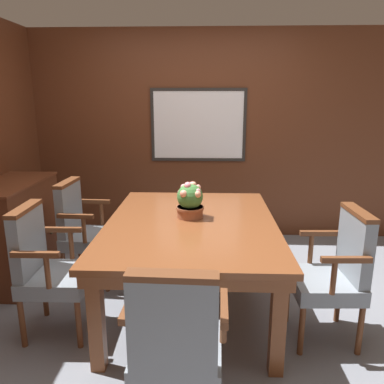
{
  "coord_description": "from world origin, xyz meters",
  "views": [
    {
      "loc": [
        0.13,
        -2.72,
        1.7
      ],
      "look_at": [
        0.01,
        0.24,
        0.94
      ],
      "focal_mm": 35.0,
      "sensor_mm": 36.0,
      "label": 1
    }
  ],
  "objects_px": {
    "chair_head_near": "(176,343)",
    "sideboard_cabinet": "(15,231)",
    "dining_table": "(191,232)",
    "potted_plant": "(190,201)",
    "chair_left_near": "(46,265)",
    "chair_right_near": "(336,270)",
    "chair_left_far": "(83,227)"
  },
  "relations": [
    {
      "from": "chair_left_far",
      "to": "chair_left_near",
      "type": "xyz_separation_m",
      "value": [
        -0.01,
        -0.79,
        0.0
      ]
    },
    {
      "from": "chair_head_near",
      "to": "chair_left_near",
      "type": "bearing_deg",
      "value": -38.11
    },
    {
      "from": "dining_table",
      "to": "chair_right_near",
      "type": "xyz_separation_m",
      "value": [
        1.02,
        -0.4,
        -0.12
      ]
    },
    {
      "from": "dining_table",
      "to": "potted_plant",
      "type": "distance_m",
      "value": 0.25
    },
    {
      "from": "chair_head_near",
      "to": "chair_left_far",
      "type": "xyz_separation_m",
      "value": [
        -0.99,
        1.63,
        0.0
      ]
    },
    {
      "from": "potted_plant",
      "to": "chair_right_near",
      "type": "bearing_deg",
      "value": -25.79
    },
    {
      "from": "chair_right_near",
      "to": "potted_plant",
      "type": "height_order",
      "value": "potted_plant"
    },
    {
      "from": "potted_plant",
      "to": "dining_table",
      "type": "bearing_deg",
      "value": -82.92
    },
    {
      "from": "chair_left_near",
      "to": "sideboard_cabinet",
      "type": "xyz_separation_m",
      "value": [
        -0.66,
        0.83,
        -0.06
      ]
    },
    {
      "from": "chair_left_far",
      "to": "potted_plant",
      "type": "distance_m",
      "value": 1.1
    },
    {
      "from": "chair_right_near",
      "to": "chair_head_near",
      "type": "bearing_deg",
      "value": -53.67
    },
    {
      "from": "chair_head_near",
      "to": "potted_plant",
      "type": "distance_m",
      "value": 1.38
    },
    {
      "from": "dining_table",
      "to": "chair_head_near",
      "type": "bearing_deg",
      "value": -91.2
    },
    {
      "from": "dining_table",
      "to": "chair_head_near",
      "type": "relative_size",
      "value": 1.86
    },
    {
      "from": "dining_table",
      "to": "sideboard_cabinet",
      "type": "height_order",
      "value": "sideboard_cabinet"
    },
    {
      "from": "chair_left_far",
      "to": "chair_left_near",
      "type": "height_order",
      "value": "same"
    },
    {
      "from": "chair_left_near",
      "to": "chair_left_far",
      "type": "bearing_deg",
      "value": -1.28
    },
    {
      "from": "chair_head_near",
      "to": "potted_plant",
      "type": "bearing_deg",
      "value": -88.6
    },
    {
      "from": "chair_left_near",
      "to": "dining_table",
      "type": "bearing_deg",
      "value": -69.64
    },
    {
      "from": "potted_plant",
      "to": "sideboard_cabinet",
      "type": "bearing_deg",
      "value": 168.73
    },
    {
      "from": "chair_right_near",
      "to": "sideboard_cabinet",
      "type": "relative_size",
      "value": 0.95
    },
    {
      "from": "chair_head_near",
      "to": "sideboard_cabinet",
      "type": "xyz_separation_m",
      "value": [
        -1.65,
        1.67,
        -0.06
      ]
    },
    {
      "from": "dining_table",
      "to": "potted_plant",
      "type": "height_order",
      "value": "potted_plant"
    },
    {
      "from": "chair_head_near",
      "to": "chair_left_near",
      "type": "distance_m",
      "value": 1.3
    },
    {
      "from": "chair_left_far",
      "to": "dining_table",
      "type": "bearing_deg",
      "value": -108.12
    },
    {
      "from": "chair_left_far",
      "to": "sideboard_cabinet",
      "type": "bearing_deg",
      "value": 89.85
    },
    {
      "from": "dining_table",
      "to": "chair_left_far",
      "type": "bearing_deg",
      "value": 158.79
    },
    {
      "from": "chair_right_near",
      "to": "chair_left_far",
      "type": "xyz_separation_m",
      "value": [
        -2.04,
        0.79,
        0.0
      ]
    },
    {
      "from": "potted_plant",
      "to": "sideboard_cabinet",
      "type": "relative_size",
      "value": 0.29
    },
    {
      "from": "potted_plant",
      "to": "sideboard_cabinet",
      "type": "distance_m",
      "value": 1.75
    },
    {
      "from": "dining_table",
      "to": "potted_plant",
      "type": "relative_size",
      "value": 6.01
    },
    {
      "from": "dining_table",
      "to": "chair_head_near",
      "type": "xyz_separation_m",
      "value": [
        -0.03,
        -1.24,
        -0.12
      ]
    }
  ]
}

